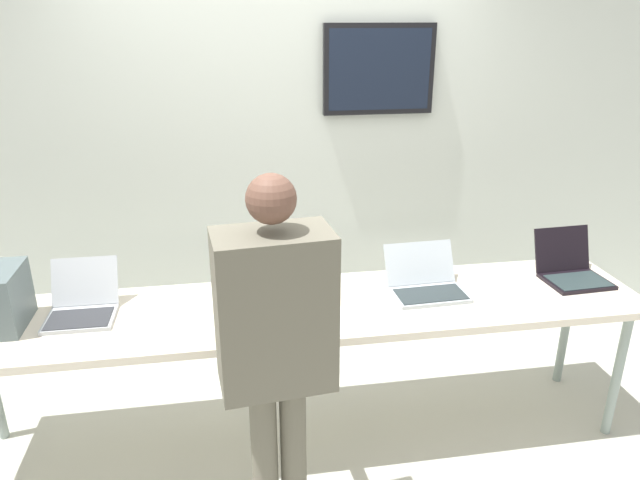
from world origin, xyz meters
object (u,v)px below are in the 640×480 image
at_px(laptop_station_2, 426,283).
at_px(laptop_station_3, 571,269).
at_px(laptop_station_1, 258,291).
at_px(laptop_station_0, 82,304).
at_px(workbench, 306,314).
at_px(person, 275,337).

xyz_separation_m(laptop_station_2, laptop_station_3, (0.84, 0.03, 0.01)).
bearing_deg(laptop_station_1, laptop_station_2, -1.89).
bearing_deg(laptop_station_0, laptop_station_1, -0.23).
relative_size(workbench, laptop_station_3, 9.92).
relative_size(laptop_station_0, laptop_station_1, 0.96).
relative_size(laptop_station_2, person, 0.24).
height_order(laptop_station_0, laptop_station_2, laptop_station_0).
xyz_separation_m(workbench, laptop_station_1, (-0.23, 0.08, 0.11)).
bearing_deg(laptop_station_2, laptop_station_1, 178.11).
distance_m(laptop_station_2, person, 1.09).
distance_m(laptop_station_0, person, 1.13).
relative_size(laptop_station_1, person, 0.23).
bearing_deg(laptop_station_1, person, -87.99).
bearing_deg(laptop_station_1, laptop_station_3, -0.07).
height_order(laptop_station_1, laptop_station_3, laptop_station_1).
xyz_separation_m(laptop_station_1, laptop_station_2, (0.87, -0.03, -0.01)).
xyz_separation_m(laptop_station_2, person, (-0.85, -0.67, 0.15)).
height_order(workbench, laptop_station_1, laptop_station_1).
height_order(workbench, person, person).
bearing_deg(person, workbench, 71.72).
height_order(laptop_station_0, laptop_station_3, laptop_station_3).
relative_size(workbench, laptop_station_0, 9.63).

